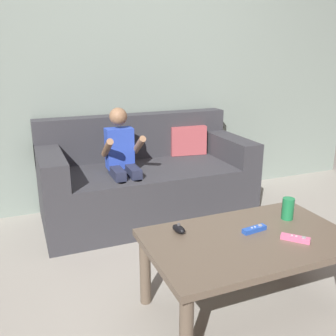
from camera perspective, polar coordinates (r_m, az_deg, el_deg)
The scene contains 9 objects.
ground_plane at distance 2.14m, azimuth 12.10°, elevation -21.45°, with size 9.60×9.60×0.00m, color #9E998E.
wall_back at distance 3.36m, azimuth -5.01°, elevation 15.82°, with size 4.80×0.05×2.50m, color gray.
couch at distance 3.14m, azimuth -3.37°, elevation -1.91°, with size 1.68×0.80×0.82m.
person_seated_on_couch at distance 2.84m, azimuth -6.87°, elevation 1.07°, with size 0.29×0.36×0.93m.
coffee_table at distance 1.99m, azimuth 12.11°, elevation -11.80°, with size 1.04×0.63×0.43m.
game_remote_pink_near_edge at distance 1.99m, azimuth 18.79°, elevation -10.09°, with size 0.12×0.13×0.03m.
nunchuk_black at distance 1.96m, azimuth 1.64°, elevation -9.25°, with size 0.07×0.10×0.05m.
game_remote_blue_far_corner at distance 2.03m, azimuth 12.99°, elevation -9.05°, with size 0.14×0.05×0.03m.
soda_can at distance 2.20m, azimuth 17.75°, elevation -5.90°, with size 0.07×0.07×0.12m, color #1E7F47.
Camera 1 is at (-1.00, -1.35, 1.32)m, focal length 40.13 mm.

